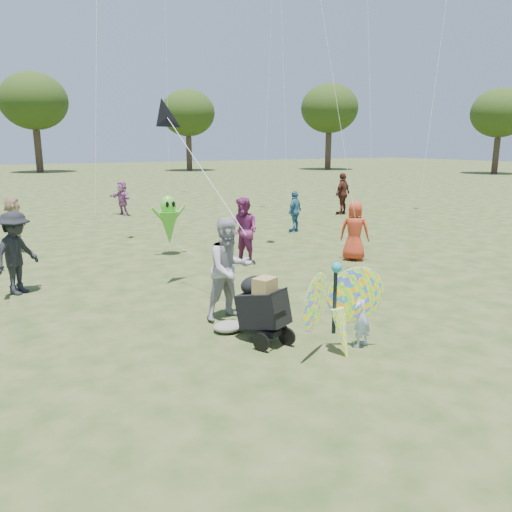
# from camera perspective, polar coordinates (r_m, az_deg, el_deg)

# --- Properties ---
(ground) EXTENTS (160.00, 160.00, 0.00)m
(ground) POSITION_cam_1_polar(r_m,az_deg,el_deg) (8.65, 6.11, -8.91)
(ground) COLOR #51592B
(ground) RESTS_ON ground
(child_girl) EXTENTS (0.41, 0.30, 1.02)m
(child_girl) POSITION_cam_1_polar(r_m,az_deg,el_deg) (8.12, 12.00, -6.75)
(child_girl) COLOR #A7BEED
(child_girl) RESTS_ON ground
(adult_man) EXTENTS (0.97, 0.78, 1.89)m
(adult_man) POSITION_cam_1_polar(r_m,az_deg,el_deg) (9.10, -3.05, -1.49)
(adult_man) COLOR #9A999E
(adult_man) RESTS_ON ground
(grey_bag) EXTENTS (0.54, 0.44, 0.17)m
(grey_bag) POSITION_cam_1_polar(r_m,az_deg,el_deg) (8.73, -3.18, -8.05)
(grey_bag) COLOR gray
(grey_bag) RESTS_ON ground
(crowd_a) EXTENTS (0.93, 0.95, 1.64)m
(crowd_a) POSITION_cam_1_polar(r_m,az_deg,el_deg) (14.04, 11.21, 2.83)
(crowd_a) COLOR #B1351C
(crowd_a) RESTS_ON ground
(crowd_b) EXTENTS (1.29, 1.29, 1.80)m
(crowd_b) POSITION_cam_1_polar(r_m,az_deg,el_deg) (11.80, -25.72, 0.31)
(crowd_b) COLOR black
(crowd_b) RESTS_ON ground
(crowd_c) EXTENTS (0.95, 0.75, 1.50)m
(crowd_c) POSITION_cam_1_polar(r_m,az_deg,el_deg) (18.38, 4.46, 5.11)
(crowd_c) COLOR teal
(crowd_c) RESTS_ON ground
(crowd_d) EXTENTS (0.59, 1.53, 1.62)m
(crowd_d) POSITION_cam_1_polar(r_m,az_deg,el_deg) (16.75, -25.94, 3.32)
(crowd_d) COLOR tan
(crowd_d) RESTS_ON ground
(crowd_e) EXTENTS (0.93, 1.05, 1.79)m
(crowd_e) POSITION_cam_1_polar(r_m,az_deg,el_deg) (13.34, -1.38, 2.88)
(crowd_e) COLOR #7F2A64
(crowd_e) RESTS_ON ground
(crowd_h) EXTENTS (1.20, 0.84, 1.89)m
(crowd_h) POSITION_cam_1_polar(r_m,az_deg,el_deg) (23.23, 9.87, 7.03)
(crowd_h) COLOR #4A2018
(crowd_h) RESTS_ON ground
(crowd_j) EXTENTS (0.91, 1.49, 1.53)m
(crowd_j) POSITION_cam_1_polar(r_m,az_deg,el_deg) (23.50, -15.06, 6.41)
(crowd_j) COLOR #9F5A8F
(crowd_j) RESTS_ON ground
(jogging_stroller) EXTENTS (0.78, 1.15, 1.09)m
(jogging_stroller) POSITION_cam_1_polar(r_m,az_deg,el_deg) (8.17, 0.66, -5.58)
(jogging_stroller) COLOR black
(jogging_stroller) RESTS_ON ground
(butterfly_kite) EXTENTS (1.74, 0.75, 1.65)m
(butterfly_kite) POSITION_cam_1_polar(r_m,az_deg,el_deg) (7.72, 9.34, -6.10)
(butterfly_kite) COLOR #ED2543
(butterfly_kite) RESTS_ON ground
(delta_kite_rig) EXTENTS (1.06, 2.67, 2.61)m
(delta_kite_rig) POSITION_cam_1_polar(r_m,az_deg,el_deg) (10.99, -10.06, 15.26)
(delta_kite_rig) COLOR black
(delta_kite_rig) RESTS_ON ground
(alien_kite) EXTENTS (1.12, 0.69, 1.74)m
(alien_kite) POSITION_cam_1_polar(r_m,az_deg,el_deg) (14.61, -9.92, 3.85)
(alien_kite) COLOR #50C42E
(alien_kite) RESTS_ON ground
(tree_line) EXTENTS (91.78, 33.60, 10.79)m
(tree_line) POSITION_cam_1_polar(r_m,az_deg,el_deg) (52.32, -20.94, 15.98)
(tree_line) COLOR #3A2D21
(tree_line) RESTS_ON ground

